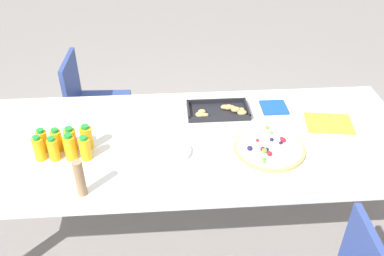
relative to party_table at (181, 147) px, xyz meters
The scene contains 17 objects.
ground_plane 0.67m from the party_table, ahead, with size 12.00×12.00×0.00m, color gray.
party_table is the anchor object (origin of this frame).
chair_far_left 1.03m from the party_table, 127.25° to the left, with size 0.42×0.42×0.83m.
juice_bottle_0 0.73m from the party_table, behind, with size 0.05×0.05×0.14m.
juice_bottle_1 0.66m from the party_table, 168.84° to the right, with size 0.05×0.05×0.13m.
juice_bottle_2 0.58m from the party_table, 167.64° to the right, with size 0.06×0.06×0.15m.
juice_bottle_3 0.51m from the party_table, 164.95° to the right, with size 0.06×0.06×0.13m.
juice_bottle_4 0.72m from the party_table, behind, with size 0.06×0.06×0.13m.
juice_bottle_5 0.65m from the party_table, behind, with size 0.06×0.06×0.13m.
juice_bottle_6 0.58m from the party_table, behind, with size 0.06×0.06×0.14m.
juice_bottle_7 0.50m from the party_table, behind, with size 0.06×0.06×0.14m.
fruit_pizza 0.47m from the party_table, 15.98° to the right, with size 0.37×0.37×0.05m.
snack_tray 0.35m from the party_table, 44.89° to the left, with size 0.36×0.20×0.04m.
plate_stack 0.14m from the party_table, 112.46° to the right, with size 0.19×0.19×0.02m.
napkin_stack 0.63m from the party_table, 24.93° to the left, with size 0.15×0.15×0.01m, color #194CA5.
cardboard_tube 0.62m from the party_table, 140.30° to the right, with size 0.04×0.04×0.19m, color #9E7A56.
paper_folder 0.85m from the party_table, ahead, with size 0.26×0.20×0.01m, color yellow.
Camera 1 is at (-0.07, -1.79, 2.07)m, focal length 38.91 mm.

